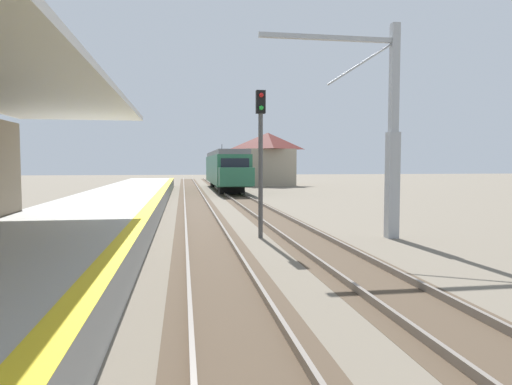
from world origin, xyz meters
name	(u,v)px	position (x,y,z in m)	size (l,w,h in m)	color
station_platform	(74,230)	(-2.50, 16.00, 0.45)	(5.00, 80.00, 0.91)	#A8A8A3
track_pair_nearest_platform	(203,224)	(1.90, 20.00, 0.05)	(2.34, 120.00, 0.16)	#4C3D2D
track_pair_middle	(279,222)	(5.30, 20.00, 0.05)	(2.34, 120.00, 0.16)	#4C3D2D
approaching_train	(225,168)	(5.30, 45.98, 2.18)	(2.93, 19.60, 4.76)	#286647
rail_signal_post	(261,148)	(3.80, 16.15, 3.19)	(0.32, 0.34, 5.20)	#4C4C4C
catenary_pylon_far_side	(385,136)	(8.10, 15.41, 3.60)	(5.00, 0.40, 7.50)	#9EA3A8
distant_trackside_house	(268,158)	(11.31, 54.97, 3.34)	(6.60, 5.28, 6.40)	tan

